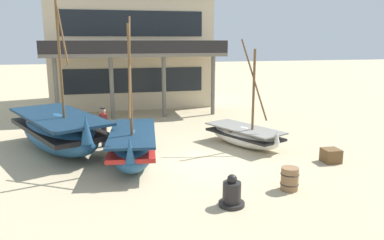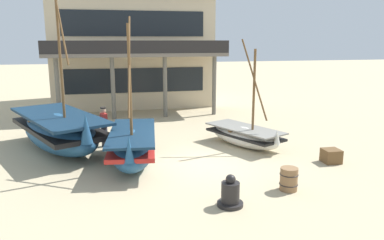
% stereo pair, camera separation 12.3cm
% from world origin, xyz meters
% --- Properties ---
extents(ground_plane, '(120.00, 120.00, 0.00)m').
position_xyz_m(ground_plane, '(0.00, 0.00, 0.00)').
color(ground_plane, tan).
extents(fishing_boat_near_left, '(2.75, 3.80, 4.44)m').
position_xyz_m(fishing_boat_near_left, '(2.45, 1.75, 0.46)').
color(fishing_boat_near_left, silver).
rests_on(fishing_boat_near_left, ground).
extents(fishing_boat_centre_large, '(4.47, 6.13, 8.14)m').
position_xyz_m(fishing_boat_centre_large, '(-5.07, 2.83, 0.82)').
color(fishing_boat_centre_large, '#23517A').
rests_on(fishing_boat_centre_large, ground).
extents(fishing_boat_far_right, '(2.07, 4.51, 5.22)m').
position_xyz_m(fishing_boat_far_right, '(-2.31, 0.48, 0.68)').
color(fishing_boat_far_right, '#23517A').
rests_on(fishing_boat_far_right, ground).
extents(fisherman_by_hull, '(0.32, 0.41, 1.68)m').
position_xyz_m(fisherman_by_hull, '(-3.31, 2.99, 0.83)').
color(fisherman_by_hull, '#33333D').
rests_on(fisherman_by_hull, ground).
extents(capstan_winch, '(0.71, 0.71, 0.89)m').
position_xyz_m(capstan_winch, '(-0.00, -3.66, 0.34)').
color(capstan_winch, black).
rests_on(capstan_winch, ground).
extents(wooden_barrel, '(0.56, 0.56, 0.70)m').
position_xyz_m(wooden_barrel, '(2.04, -3.03, 0.35)').
color(wooden_barrel, olive).
rests_on(wooden_barrel, ground).
extents(cargo_crate, '(0.62, 0.62, 0.50)m').
position_xyz_m(cargo_crate, '(4.77, -1.01, 0.25)').
color(cargo_crate, brown).
rests_on(cargo_crate, ground).
extents(harbor_building_main, '(10.70, 9.97, 7.22)m').
position_xyz_m(harbor_building_main, '(-1.33, 14.43, 3.62)').
color(harbor_building_main, beige).
rests_on(harbor_building_main, ground).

